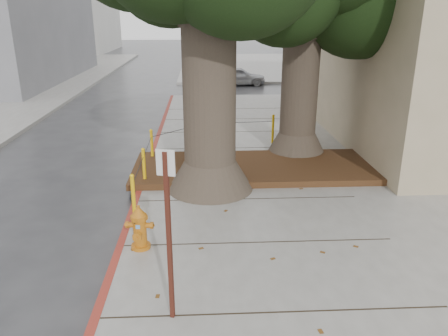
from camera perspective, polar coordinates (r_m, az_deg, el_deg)
The scene contains 10 objects.
ground at distance 8.19m, azimuth 0.79°, elevation -10.68°, with size 140.00×140.00×0.00m, color #28282B.
sidewalk_far at distance 37.84m, azimuth 7.12°, elevation 13.21°, with size 16.00×20.00×0.15m, color slate.
curb_red at distance 10.50m, azimuth -11.09°, elevation -3.55°, with size 0.14×26.00×0.16m, color maroon.
planter_bed at distance 11.72m, azimuth 3.96°, elevation 0.06°, with size 6.40×2.60×0.16m, color black.
building_side_white at distance 36.94m, azimuth 24.90°, elevation 18.39°, with size 10.00×10.00×9.00m, color silver.
bollard_ring at distance 11.96m, azimuth -4.70°, elevation 2.63°, with size 3.79×5.39×0.95m.
fire_hydrant at distance 7.92m, azimuth -10.96°, elevation -7.66°, with size 0.44×0.40×0.83m.
signpost at distance 5.70m, azimuth -7.25°, elevation -7.77°, with size 0.24×0.09×2.42m.
car_silver at distance 27.04m, azimuth 1.88°, elevation 11.90°, with size 1.31×3.25×1.11m, color #A3A4A8.
car_red at distance 26.84m, azimuth 16.38°, elevation 11.24°, with size 1.32×3.79×1.25m, color maroon.
Camera 1 is at (-0.47, -7.07, 4.12)m, focal length 35.00 mm.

